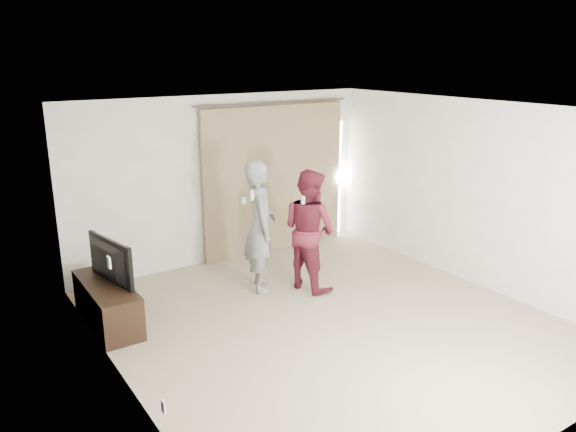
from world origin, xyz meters
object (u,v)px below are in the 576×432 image
at_px(person_woman, 309,230).
at_px(person_man, 260,226).
at_px(tv, 103,262).
at_px(tv_console, 107,304).

bearing_deg(person_woman, person_man, 152.59).
bearing_deg(person_man, person_woman, -27.41).
xyz_separation_m(person_man, person_woman, (0.60, -0.31, -0.07)).
distance_m(person_man, person_woman, 0.68).
bearing_deg(tv, tv_console, 168.50).
height_order(tv, person_man, person_man).
bearing_deg(tv_console, person_woman, -8.99).
height_order(tv_console, tv, tv).
distance_m(tv_console, person_woman, 2.80).
bearing_deg(tv, person_man, -104.69).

